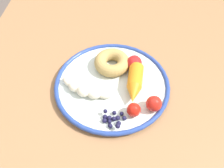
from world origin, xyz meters
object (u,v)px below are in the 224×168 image
object	(u,v)px
dining_table	(112,90)
donut	(111,62)
banana	(84,90)
tomato_far	(154,104)
tomato_mid	(134,110)
plate	(112,85)
tomato_near	(134,63)
blueberry_pile	(113,119)
carrot_orange	(135,84)

from	to	relation	value
dining_table	donut	xyz separation A→B (m)	(-0.01, -0.00, 0.11)
banana	dining_table	bearing A→B (deg)	144.94
dining_table	tomato_far	xyz separation A→B (m)	(0.11, 0.11, 0.11)
tomato_mid	plate	bearing A→B (deg)	-144.97
banana	tomato_near	size ratio (longest dim) A/B	3.42
blueberry_pile	tomato_mid	distance (m)	0.05
banana	tomato_mid	size ratio (longest dim) A/B	4.19
donut	blueberry_pile	xyz separation A→B (m)	(0.17, 0.02, -0.01)
dining_table	tomato_far	distance (m)	0.20
tomato_near	tomato_mid	bearing A→B (deg)	2.27
donut	tomato_near	distance (m)	0.06
tomato_near	tomato_far	world-z (taller)	tomato_near
banana	blueberry_pile	world-z (taller)	banana
plate	blueberry_pile	bearing A→B (deg)	7.08
blueberry_pile	tomato_far	xyz separation A→B (m)	(-0.04, 0.09, 0.01)
banana	donut	world-z (taller)	donut
blueberry_pile	tomato_near	xyz separation A→B (m)	(-0.17, 0.04, 0.01)
banana	tomato_far	xyz separation A→B (m)	(0.03, 0.17, 0.01)
donut	tomato_far	size ratio (longest dim) A/B	2.50
plate	tomato_far	world-z (taller)	tomato_far
blueberry_pile	tomato_near	size ratio (longest dim) A/B	1.48
plate	donut	world-z (taller)	donut
blueberry_pile	tomato_mid	size ratio (longest dim) A/B	1.81
plate	banana	world-z (taller)	banana
plate	tomato_far	size ratio (longest dim) A/B	7.80
plate	tomato_mid	world-z (taller)	tomato_mid
tomato_near	tomato_mid	size ratio (longest dim) A/B	1.22
dining_table	tomato_mid	world-z (taller)	tomato_mid
tomato_far	tomato_mid	bearing A→B (deg)	-66.27
banana	tomato_mid	distance (m)	0.14
plate	tomato_far	bearing A→B (deg)	58.71
tomato_far	carrot_orange	bearing A→B (deg)	-139.62
dining_table	carrot_orange	distance (m)	0.14
plate	blueberry_pile	size ratio (longest dim) A/B	4.95
carrot_orange	tomato_mid	bearing A→B (deg)	1.16
tomato_near	tomato_far	size ratio (longest dim) A/B	1.06
dining_table	plate	xyz separation A→B (m)	(0.05, 0.01, 0.09)
carrot_orange	blueberry_pile	world-z (taller)	carrot_orange
tomato_near	carrot_orange	bearing A→B (deg)	3.50
tomato_far	tomato_near	bearing A→B (deg)	-157.47
plate	tomato_near	size ratio (longest dim) A/B	7.33
dining_table	banana	distance (m)	0.15
carrot_orange	donut	size ratio (longest dim) A/B	1.20
tomato_mid	tomato_far	size ratio (longest dim) A/B	0.87
carrot_orange	tomato_near	distance (m)	0.07
dining_table	tomato_near	world-z (taller)	tomato_near
plate	dining_table	bearing A→B (deg)	-172.78
donut	tomato_near	xyz separation A→B (m)	(-0.00, 0.06, 0.00)
blueberry_pile	tomato_far	bearing A→B (deg)	115.53
dining_table	plate	bearing A→B (deg)	7.22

